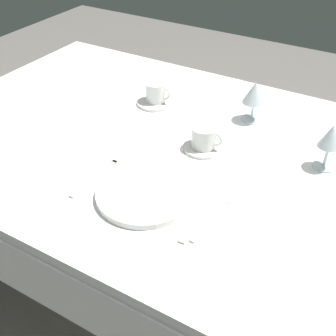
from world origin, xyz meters
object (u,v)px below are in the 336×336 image
at_px(dinner_knife, 202,214).
at_px(wine_glass_left, 330,139).
at_px(spoon_soup, 216,211).
at_px(fork_outer, 100,173).
at_px(coffee_cup_right, 205,137).
at_px(wine_glass_right, 254,94).
at_px(dinner_plate, 145,194).
at_px(coffee_cup_left, 156,92).

xyz_separation_m(dinner_knife, wine_glass_left, (0.21, 0.37, 0.10)).
bearing_deg(wine_glass_left, spoon_soup, -118.52).
distance_m(fork_outer, coffee_cup_right, 0.34).
bearing_deg(wine_glass_right, spoon_soup, -78.19).
height_order(dinner_plate, fork_outer, dinner_plate).
relative_size(fork_outer, wine_glass_left, 1.63).
height_order(dinner_knife, coffee_cup_left, coffee_cup_left).
relative_size(coffee_cup_left, wine_glass_right, 0.71).
relative_size(fork_outer, wine_glass_right, 1.64).
relative_size(dinner_knife, wine_glass_left, 1.71).
bearing_deg(fork_outer, spoon_soup, 3.61).
height_order(dinner_plate, dinner_knife, dinner_plate).
bearing_deg(wine_glass_right, dinner_knife, -81.56).
bearing_deg(coffee_cup_right, wine_glass_left, 14.95).
height_order(dinner_knife, wine_glass_right, wine_glass_right).
relative_size(dinner_plate, wine_glass_left, 1.88).
distance_m(spoon_soup, coffee_cup_right, 0.30).
bearing_deg(wine_glass_right, wine_glass_left, -27.68).
relative_size(fork_outer, spoon_soup, 1.11).
bearing_deg(wine_glass_right, coffee_cup_left, -169.57).
height_order(coffee_cup_left, coffee_cup_right, coffee_cup_left).
xyz_separation_m(dinner_plate, dinner_knife, (0.16, 0.01, -0.01)).
relative_size(coffee_cup_left, wine_glass_left, 0.70).
distance_m(fork_outer, wine_glass_left, 0.66).
relative_size(dinner_knife, wine_glass_right, 1.72).
xyz_separation_m(coffee_cup_right, wine_glass_right, (0.06, 0.24, 0.05)).
bearing_deg(dinner_plate, coffee_cup_right, 84.16).
distance_m(dinner_plate, dinner_knife, 0.17).
xyz_separation_m(dinner_knife, spoon_soup, (0.03, 0.03, -0.00)).
relative_size(spoon_soup, coffee_cup_left, 2.10).
bearing_deg(dinner_plate, spoon_soup, 12.24).
bearing_deg(dinner_knife, coffee_cup_right, 115.99).
height_order(wine_glass_left, wine_glass_right, same).
bearing_deg(dinner_plate, dinner_knife, 4.07).
distance_m(fork_outer, dinner_knife, 0.33).
bearing_deg(coffee_cup_right, wine_glass_right, 76.58).
xyz_separation_m(dinner_plate, spoon_soup, (0.19, 0.04, -0.01)).
distance_m(dinner_knife, coffee_cup_left, 0.62).
xyz_separation_m(fork_outer, wine_glass_right, (0.25, 0.51, 0.09)).
bearing_deg(dinner_plate, wine_glass_right, 80.66).
xyz_separation_m(spoon_soup, wine_glass_left, (0.18, 0.34, 0.10)).
distance_m(coffee_cup_right, wine_glass_left, 0.36).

